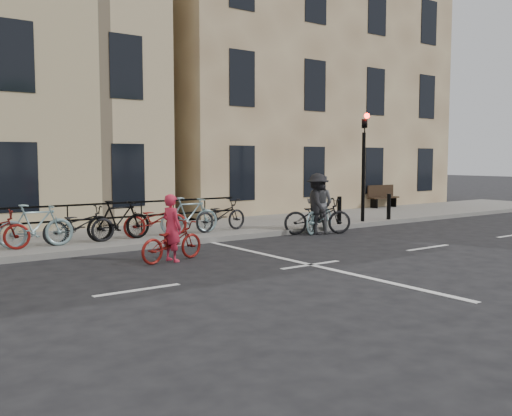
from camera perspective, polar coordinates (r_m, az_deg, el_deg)
ground at (r=12.36m, az=5.49°, el=-5.70°), size 120.00×120.00×0.00m
sidewalk at (r=15.77m, az=-20.79°, el=-3.40°), size 46.00×4.00×0.15m
building_east at (r=28.17m, az=1.67°, el=12.87°), size 14.00×10.00×12.00m
traffic_light at (r=19.59m, az=10.74°, el=5.39°), size 0.18×0.30×3.90m
bollard_east at (r=18.74m, az=8.33°, el=-0.22°), size 0.14×0.14×0.90m
bollard_west at (r=20.49m, az=13.14°, el=0.14°), size 0.14×0.14×0.90m
bench at (r=25.47m, az=12.51°, el=1.24°), size 1.60×0.41×0.97m
parked_bikes at (r=14.99m, az=-17.30°, el=-1.53°), size 10.40×1.23×1.05m
cyclist_pink at (r=12.81m, az=-8.41°, el=-2.99°), size 1.77×0.94×1.50m
cyclist_grey at (r=17.53m, az=6.38°, el=-0.15°), size 1.91×1.22×1.80m
cyclist_dark at (r=17.27m, az=6.18°, el=-0.23°), size 2.17×1.56×1.84m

